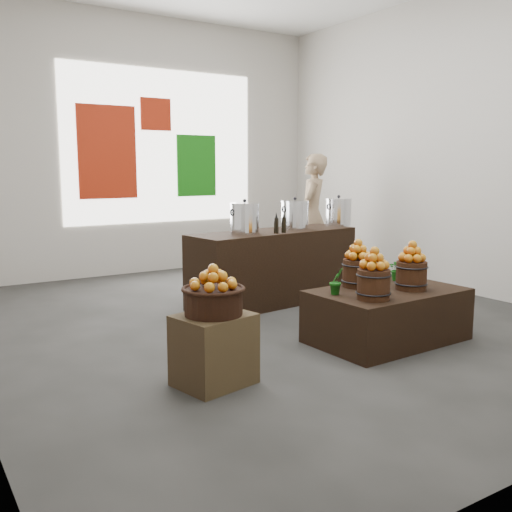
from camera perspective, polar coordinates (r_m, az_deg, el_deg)
ground at (r=6.38m, az=1.02°, el=-6.32°), size 7.00×7.00×0.00m
back_wall at (r=9.29m, az=-11.15°, el=10.71°), size 6.00×0.04×4.00m
back_opening at (r=9.38m, az=-9.37°, el=10.74°), size 3.20×0.02×2.40m
deco_red_left at (r=9.05m, az=-14.65°, el=10.01°), size 0.90×0.04×1.40m
deco_green_right at (r=9.62m, az=-5.98°, el=8.97°), size 0.70×0.04×1.00m
deco_red_upper at (r=9.36m, az=-10.00°, el=13.79°), size 0.50×0.04×0.50m
crate at (r=4.46m, az=-4.22°, el=-9.32°), size 0.64×0.56×0.55m
wicker_basket at (r=4.36m, az=-4.28°, el=-4.59°), size 0.44×0.44×0.20m
apples_in_basket at (r=4.32m, az=-4.31°, el=-2.09°), size 0.35×0.35×0.19m
display_table at (r=5.69m, az=12.99°, el=-5.79°), size 1.50×0.96×0.51m
apple_bucket_front_left at (r=5.17m, az=11.67°, el=-2.79°), size 0.29×0.29×0.27m
apples_in_bucket_front_left at (r=5.13m, az=11.75°, el=-0.24°), size 0.22×0.22×0.20m
apple_bucket_front_right at (r=5.67m, az=15.26°, el=-1.90°), size 0.29×0.29×0.27m
apples_in_bucket_front_right at (r=5.63m, az=15.36°, el=0.44°), size 0.22×0.22×0.20m
apple_bucket_rear at (r=5.68m, az=10.12°, el=-1.70°), size 0.29×0.29×0.27m
apples_in_bucket_rear at (r=5.64m, az=10.18°, el=0.63°), size 0.22×0.22×0.20m
herb_garnish_right at (r=6.07m, az=14.08°, el=-1.26°), size 0.27×0.25×0.25m
herb_garnish_left at (r=5.31m, az=8.05°, el=-2.49°), size 0.14×0.12×0.25m
counter at (r=7.06m, az=1.76°, el=-1.10°), size 2.26×0.94×0.90m
stock_pot_left at (r=6.70m, az=-1.14°, el=3.71°), size 0.34×0.34×0.34m
stock_pot_center at (r=7.22m, az=3.90°, el=4.06°), size 0.34×0.34×0.34m
stock_pot_right at (r=7.78m, az=8.24°, el=4.33°), size 0.34×0.34×0.34m
oil_cruets at (r=6.82m, az=2.99°, el=3.41°), size 0.17×0.08×0.25m
shopper at (r=8.85m, az=5.63°, el=4.06°), size 0.81×0.79×1.88m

